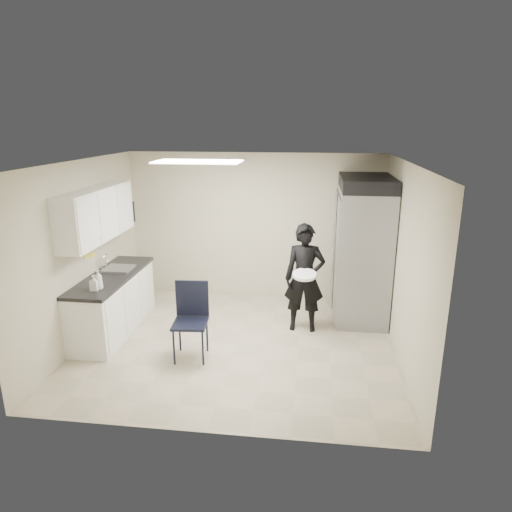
# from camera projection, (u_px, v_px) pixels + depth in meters

# --- Properties ---
(floor) EXTENTS (4.50, 4.50, 0.00)m
(floor) POSITION_uv_depth(u_px,v_px,m) (238.00, 344.00, 6.64)
(floor) COLOR tan
(floor) RESTS_ON ground
(ceiling) EXTENTS (4.50, 4.50, 0.00)m
(ceiling) POSITION_uv_depth(u_px,v_px,m) (235.00, 162.00, 5.91)
(ceiling) COLOR silver
(ceiling) RESTS_ON back_wall
(back_wall) EXTENTS (4.50, 0.00, 4.50)m
(back_wall) POSITION_uv_depth(u_px,v_px,m) (255.00, 226.00, 8.18)
(back_wall) COLOR #BDB79C
(back_wall) RESTS_ON floor
(left_wall) EXTENTS (0.00, 4.00, 4.00)m
(left_wall) POSITION_uv_depth(u_px,v_px,m) (82.00, 253.00, 6.55)
(left_wall) COLOR #BDB79C
(left_wall) RESTS_ON floor
(right_wall) EXTENTS (0.00, 4.00, 4.00)m
(right_wall) POSITION_uv_depth(u_px,v_px,m) (405.00, 264.00, 6.00)
(right_wall) COLOR #BDB79C
(right_wall) RESTS_ON floor
(ceiling_panel) EXTENTS (1.20, 0.60, 0.02)m
(ceiling_panel) POSITION_uv_depth(u_px,v_px,m) (198.00, 162.00, 6.37)
(ceiling_panel) COLOR white
(ceiling_panel) RESTS_ON ceiling
(lower_counter) EXTENTS (0.60, 1.90, 0.86)m
(lower_counter) POSITION_uv_depth(u_px,v_px,m) (113.00, 304.00, 6.95)
(lower_counter) COLOR silver
(lower_counter) RESTS_ON floor
(countertop) EXTENTS (0.64, 1.95, 0.05)m
(countertop) POSITION_uv_depth(u_px,v_px,m) (111.00, 276.00, 6.82)
(countertop) COLOR black
(countertop) RESTS_ON lower_counter
(sink) EXTENTS (0.42, 0.40, 0.14)m
(sink) POSITION_uv_depth(u_px,v_px,m) (119.00, 272.00, 7.06)
(sink) COLOR gray
(sink) RESTS_ON countertop
(faucet) EXTENTS (0.02, 0.02, 0.24)m
(faucet) POSITION_uv_depth(u_px,v_px,m) (106.00, 262.00, 7.04)
(faucet) COLOR silver
(faucet) RESTS_ON countertop
(upper_cabinets) EXTENTS (0.35, 1.80, 0.75)m
(upper_cabinets) POSITION_uv_depth(u_px,v_px,m) (97.00, 214.00, 6.57)
(upper_cabinets) COLOR silver
(upper_cabinets) RESTS_ON left_wall
(towel_dispenser) EXTENTS (0.22, 0.30, 0.35)m
(towel_dispenser) POSITION_uv_depth(u_px,v_px,m) (125.00, 213.00, 7.73)
(towel_dispenser) COLOR black
(towel_dispenser) RESTS_ON left_wall
(notice_sticker_left) EXTENTS (0.00, 0.12, 0.07)m
(notice_sticker_left) POSITION_uv_depth(u_px,v_px,m) (87.00, 256.00, 6.66)
(notice_sticker_left) COLOR yellow
(notice_sticker_left) RESTS_ON left_wall
(notice_sticker_right) EXTENTS (0.00, 0.12, 0.07)m
(notice_sticker_right) POSITION_uv_depth(u_px,v_px,m) (93.00, 255.00, 6.87)
(notice_sticker_right) COLOR yellow
(notice_sticker_right) RESTS_ON left_wall
(commercial_fridge) EXTENTS (0.80, 1.35, 2.10)m
(commercial_fridge) POSITION_uv_depth(u_px,v_px,m) (362.00, 255.00, 7.34)
(commercial_fridge) COLOR gray
(commercial_fridge) RESTS_ON floor
(fridge_compressor) EXTENTS (0.80, 1.35, 0.20)m
(fridge_compressor) POSITION_uv_depth(u_px,v_px,m) (367.00, 183.00, 7.01)
(fridge_compressor) COLOR black
(fridge_compressor) RESTS_ON commercial_fridge
(folding_chair) EXTENTS (0.49, 0.49, 1.02)m
(folding_chair) POSITION_uv_depth(u_px,v_px,m) (190.00, 324.00, 6.11)
(folding_chair) COLOR black
(folding_chair) RESTS_ON floor
(man_tuxedo) EXTENTS (0.61, 0.41, 1.67)m
(man_tuxedo) POSITION_uv_depth(u_px,v_px,m) (305.00, 278.00, 6.89)
(man_tuxedo) COLOR black
(man_tuxedo) RESTS_ON floor
(bucket_lid) EXTENTS (0.35, 0.35, 0.04)m
(bucket_lid) POSITION_uv_depth(u_px,v_px,m) (305.00, 275.00, 6.61)
(bucket_lid) COLOR silver
(bucket_lid) RESTS_ON man_tuxedo
(soap_bottle_a) EXTENTS (0.12, 0.12, 0.27)m
(soap_bottle_a) POSITION_uv_depth(u_px,v_px,m) (99.00, 280.00, 6.20)
(soap_bottle_a) COLOR silver
(soap_bottle_a) RESTS_ON countertop
(soap_bottle_b) EXTENTS (0.10, 0.11, 0.22)m
(soap_bottle_b) POSITION_uv_depth(u_px,v_px,m) (94.00, 283.00, 6.15)
(soap_bottle_b) COLOR #B9BBC6
(soap_bottle_b) RESTS_ON countertop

